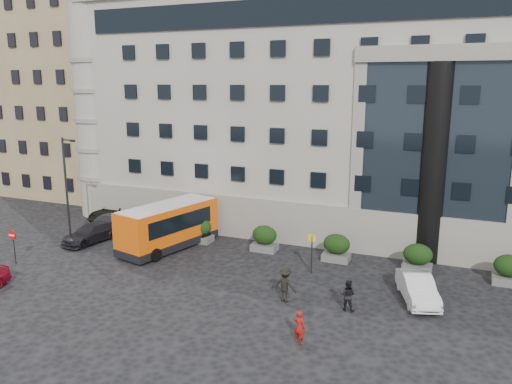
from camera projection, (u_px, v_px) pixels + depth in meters
ground at (195, 289)px, 28.96m from camera, size 120.00×120.00×0.00m
civic_building at (374, 113)px, 44.53m from camera, size 44.00×24.00×18.00m
entrance_column at (434, 165)px, 32.28m from camera, size 1.80×1.80×13.00m
apartment_near at (91, 98)px, 53.87m from camera, size 14.00×14.00×20.00m
apartment_far at (160, 87)px, 70.98m from camera, size 13.00×13.00×22.00m
hedge_a at (200, 230)px, 37.29m from camera, size 1.80×1.26×1.84m
hedge_b at (264, 238)px, 35.33m from camera, size 1.80×1.26×1.84m
hedge_c at (337, 247)px, 33.36m from camera, size 1.80×1.26×1.84m
hedge_d at (418, 258)px, 31.39m from camera, size 1.80×1.26×1.84m
hedge_e at (509, 270)px, 29.42m from camera, size 1.80×1.26×1.84m
street_lamp at (67, 189)px, 35.23m from camera, size 1.16×0.18×8.00m
bus_stop_sign at (312, 247)px, 31.00m from camera, size 0.50×0.08×2.52m
no_entry_sign at (13, 240)px, 32.59m from camera, size 0.64×0.16×2.32m
minibus at (168, 224)px, 35.71m from camera, size 4.46×8.17×3.23m
red_truck at (125, 197)px, 45.86m from camera, size 3.14×5.44×2.76m
parked_car_b at (108, 226)px, 39.01m from camera, size 1.94×4.64×1.49m
parked_car_c at (91, 233)px, 37.31m from camera, size 2.64×4.95×1.37m
parked_car_d at (117, 211)px, 43.17m from camera, size 2.92×5.70×1.54m
white_taxi at (418, 288)px, 27.30m from camera, size 2.91×4.68×1.46m
pedestrian_a at (299, 327)px, 22.82m from camera, size 0.67×0.53×1.61m
pedestrian_b at (348, 295)px, 26.10m from camera, size 0.84×0.66×1.70m
pedestrian_c at (285, 285)px, 27.12m from camera, size 1.37×0.95×1.95m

